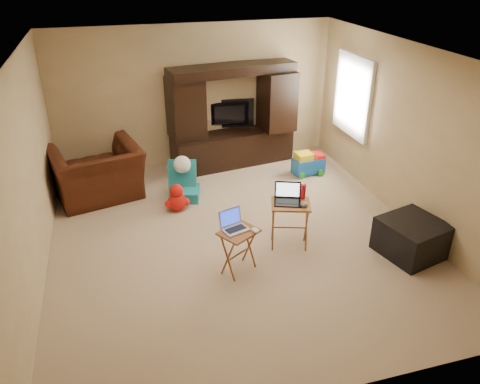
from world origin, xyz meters
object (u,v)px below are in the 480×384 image
object	(u,v)px
recliner	(97,173)
tray_table_left	(239,251)
plush_toy	(177,197)
tray_table_right	(290,225)
laptop_left	(236,222)
water_bottle	(303,192)
push_toy	(308,163)
television	(230,115)
laptop_right	(288,195)
mouse_left	(255,230)
child_rocker	(184,181)
mouse_right	(304,204)
entertainment_center	(233,117)
ottoman	(412,238)

from	to	relation	value
recliner	tray_table_left	bearing A→B (deg)	109.15
plush_toy	tray_table_right	distance (m)	1.90
laptop_left	tray_table_right	bearing A→B (deg)	2.48
water_bottle	tray_table_right	bearing A→B (deg)	-158.20
tray_table_right	laptop_left	xyz separation A→B (m)	(-0.83, -0.32, 0.37)
push_toy	tray_table_left	size ratio (longest dim) A/B	0.96
recliner	tray_table_right	distance (m)	3.25
television	tray_table_left	bearing A→B (deg)	85.20
plush_toy	laptop_right	world-z (taller)	laptop_right
push_toy	tray_table_left	xyz separation A→B (m)	(-1.96, -2.41, 0.08)
plush_toy	tray_table_right	world-z (taller)	tray_table_right
laptop_right	mouse_left	distance (m)	0.75
plush_toy	tray_table_left	distance (m)	1.80
push_toy	tray_table_right	xyz separation A→B (m)	(-1.16, -2.06, 0.12)
child_rocker	laptop_left	size ratio (longest dim) A/B	2.00
tray_table_left	tray_table_right	bearing A→B (deg)	-7.26
water_bottle	television	bearing A→B (deg)	94.14
child_rocker	mouse_left	xyz separation A→B (m)	(0.50, -2.15, 0.30)
tray_table_right	mouse_right	size ratio (longest dim) A/B	4.92
recliner	mouse_left	bearing A→B (deg)	111.27
plush_toy	mouse_left	distance (m)	1.96
entertainment_center	laptop_right	size ratio (longest dim) A/B	6.55
tray_table_right	tray_table_left	bearing A→B (deg)	-138.25
tray_table_right	mouse_left	world-z (taller)	tray_table_right
plush_toy	laptop_right	xyz separation A→B (m)	(1.26, -1.36, 0.55)
child_rocker	laptop_right	xyz separation A→B (m)	(1.08, -1.71, 0.47)
tray_table_right	ottoman	bearing A→B (deg)	-4.05
tray_table_left	tray_table_right	size ratio (longest dim) A/B	0.88
television	child_rocker	distance (m)	1.83
entertainment_center	laptop_right	distance (m)	2.84
recliner	plush_toy	size ratio (longest dim) A/B	2.99
television	laptop_right	bearing A→B (deg)	97.65
push_toy	tray_table_right	bearing A→B (deg)	-124.71
recliner	push_toy	size ratio (longest dim) A/B	2.37
entertainment_center	plush_toy	xyz separation A→B (m)	(-1.28, -1.47, -0.70)
recliner	tray_table_left	size ratio (longest dim) A/B	2.28
push_toy	mouse_right	world-z (taller)	mouse_right
television	mouse_right	world-z (taller)	television
ottoman	water_bottle	distance (m)	1.54
tray_table_left	water_bottle	distance (m)	1.19
television	ottoman	world-z (taller)	television
ottoman	mouse_right	xyz separation A→B (m)	(-1.35, 0.48, 0.45)
tray_table_right	push_toy	bearing A→B (deg)	78.50
child_rocker	push_toy	world-z (taller)	child_rocker
entertainment_center	mouse_left	distance (m)	3.35
push_toy	entertainment_center	bearing A→B (deg)	140.68
entertainment_center	television	distance (m)	0.22
recliner	mouse_right	bearing A→B (deg)	124.50
entertainment_center	ottoman	xyz separation A→B (m)	(1.49, -3.45, -0.68)
tray_table_left	water_bottle	bearing A→B (deg)	-7.65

